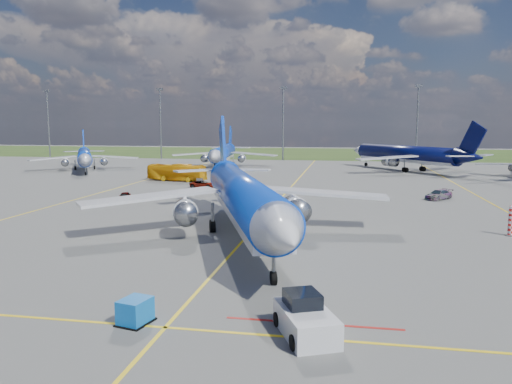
% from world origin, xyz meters
% --- Properties ---
extents(ground, '(400.00, 400.00, 0.00)m').
position_xyz_m(ground, '(0.00, 0.00, 0.00)').
color(ground, '#525250').
rests_on(ground, ground).
extents(grass_strip, '(400.00, 80.00, 0.01)m').
position_xyz_m(grass_strip, '(0.00, 150.00, 0.00)').
color(grass_strip, '#2D4719').
rests_on(grass_strip, ground).
extents(taxiway_lines, '(60.25, 160.00, 0.02)m').
position_xyz_m(taxiway_lines, '(0.17, 27.70, 0.01)').
color(taxiway_lines, yellow).
rests_on(taxiway_lines, ground).
extents(floodlight_masts, '(202.20, 0.50, 22.70)m').
position_xyz_m(floodlight_masts, '(10.00, 110.00, 12.56)').
color(floodlight_masts, slate).
rests_on(floodlight_masts, ground).
extents(warning_post, '(0.50, 0.50, 3.00)m').
position_xyz_m(warning_post, '(26.00, 8.00, 1.50)').
color(warning_post, red).
rests_on(warning_post, ground).
extents(bg_jet_nw, '(41.79, 45.03, 9.47)m').
position_xyz_m(bg_jet_nw, '(-52.82, 66.36, 0.00)').
color(bg_jet_nw, '#0D3DC1').
rests_on(bg_jet_nw, ground).
extents(bg_jet_nnw, '(34.44, 42.72, 10.36)m').
position_xyz_m(bg_jet_nnw, '(-22.30, 82.36, 0.00)').
color(bg_jet_nnw, '#0D3DC1').
rests_on(bg_jet_nnw, ground).
extents(bg_jet_n, '(53.21, 55.30, 11.52)m').
position_xyz_m(bg_jet_n, '(23.64, 79.64, 0.00)').
color(bg_jet_n, '#070C3E').
rests_on(bg_jet_n, ground).
extents(main_airliner, '(47.89, 54.38, 11.88)m').
position_xyz_m(main_airliner, '(-0.32, 2.62, 0.00)').
color(main_airliner, '#0D3DC1').
rests_on(main_airliner, ground).
extents(pushback_tug, '(4.00, 6.42, 2.18)m').
position_xyz_m(pushback_tug, '(7.66, -19.51, 0.88)').
color(pushback_tug, silver).
rests_on(pushback_tug, ground).
extents(uld_container, '(1.78, 2.05, 1.42)m').
position_xyz_m(uld_container, '(-1.87, -19.69, 0.71)').
color(uld_container, blue).
rests_on(uld_container, ground).
extents(apron_bus, '(12.40, 5.05, 3.36)m').
position_xyz_m(apron_bus, '(-23.36, 48.89, 1.68)').
color(apron_bus, '#F0A80E').
rests_on(apron_bus, ground).
extents(service_car_a, '(2.15, 3.72, 1.19)m').
position_xyz_m(service_car_a, '(-22.49, 23.20, 0.60)').
color(service_car_a, '#999999').
rests_on(service_car_a, ground).
extents(service_car_b, '(4.58, 2.24, 1.25)m').
position_xyz_m(service_car_b, '(-15.21, 39.28, 0.63)').
color(service_car_b, '#999999').
rests_on(service_car_b, ground).
extents(service_car_c, '(4.90, 4.97, 1.44)m').
position_xyz_m(service_car_c, '(23.27, 32.36, 0.72)').
color(service_car_c, '#999999').
rests_on(service_car_c, ground).
extents(baggage_tug_c, '(3.12, 5.21, 1.14)m').
position_xyz_m(baggage_tug_c, '(-18.59, 47.99, 0.53)').
color(baggage_tug_c, '#1B42A7').
rests_on(baggage_tug_c, ground).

